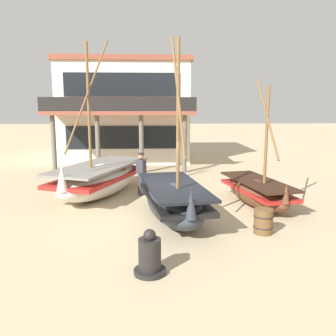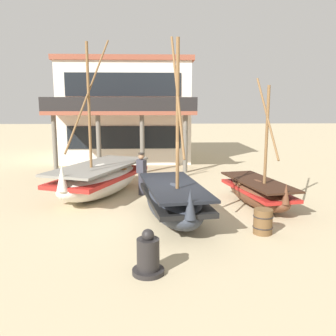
{
  "view_description": "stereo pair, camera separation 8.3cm",
  "coord_description": "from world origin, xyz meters",
  "px_view_note": "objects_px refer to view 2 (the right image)",
  "views": [
    {
      "loc": [
        -0.57,
        -10.93,
        3.5
      ],
      "look_at": [
        0.0,
        1.0,
        1.4
      ],
      "focal_mm": 37.88,
      "sensor_mm": 36.0,
      "label": 1
    },
    {
      "loc": [
        -0.48,
        -10.94,
        3.5
      ],
      "look_at": [
        0.0,
        1.0,
        1.4
      ],
      "focal_mm": 37.88,
      "sensor_mm": 36.0,
      "label": 2
    }
  ],
  "objects_px": {
    "fishing_boat_far_right": "(258,192)",
    "wooden_barrel": "(263,221)",
    "harbor_building_main": "(128,110)",
    "capstan_winch": "(148,256)",
    "fishing_boat_centre_large": "(100,178)",
    "fishing_boat_near_left": "(174,200)",
    "fisherman_by_hull": "(142,174)"
  },
  "relations": [
    {
      "from": "wooden_barrel",
      "to": "fishing_boat_centre_large",
      "type": "bearing_deg",
      "value": 138.96
    },
    {
      "from": "fishing_boat_centre_large",
      "to": "wooden_barrel",
      "type": "xyz_separation_m",
      "value": [
        5.12,
        -4.46,
        -0.34
      ]
    },
    {
      "from": "fishing_boat_far_right",
      "to": "wooden_barrel",
      "type": "height_order",
      "value": "fishing_boat_far_right"
    },
    {
      "from": "wooden_barrel",
      "to": "harbor_building_main",
      "type": "relative_size",
      "value": 0.07
    },
    {
      "from": "fishing_boat_far_right",
      "to": "wooden_barrel",
      "type": "relative_size",
      "value": 6.35
    },
    {
      "from": "fishing_boat_centre_large",
      "to": "fishing_boat_far_right",
      "type": "relative_size",
      "value": 1.36
    },
    {
      "from": "fishing_boat_near_left",
      "to": "harbor_building_main",
      "type": "distance_m",
      "value": 14.1
    },
    {
      "from": "fishing_boat_centre_large",
      "to": "fishing_boat_far_right",
      "type": "bearing_deg",
      "value": -16.4
    },
    {
      "from": "fishing_boat_near_left",
      "to": "fisherman_by_hull",
      "type": "xyz_separation_m",
      "value": [
        -1.09,
        3.22,
        0.2
      ]
    },
    {
      "from": "capstan_winch",
      "to": "fishing_boat_far_right",
      "type": "bearing_deg",
      "value": 52.93
    },
    {
      "from": "wooden_barrel",
      "to": "fisherman_by_hull",
      "type": "bearing_deg",
      "value": 127.86
    },
    {
      "from": "wooden_barrel",
      "to": "harbor_building_main",
      "type": "bearing_deg",
      "value": 107.58
    },
    {
      "from": "fishing_boat_centre_large",
      "to": "fishing_boat_far_right",
      "type": "height_order",
      "value": "fishing_boat_centre_large"
    },
    {
      "from": "fishing_boat_centre_large",
      "to": "harbor_building_main",
      "type": "bearing_deg",
      "value": 87.87
    },
    {
      "from": "fishing_boat_centre_large",
      "to": "harbor_building_main",
      "type": "distance_m",
      "value": 10.78
    },
    {
      "from": "fishing_boat_centre_large",
      "to": "fishing_boat_near_left",
      "type": "bearing_deg",
      "value": -49.53
    },
    {
      "from": "fishing_boat_near_left",
      "to": "fisherman_by_hull",
      "type": "distance_m",
      "value": 3.41
    },
    {
      "from": "fishing_boat_near_left",
      "to": "wooden_barrel",
      "type": "bearing_deg",
      "value": -27.9
    },
    {
      "from": "fishing_boat_near_left",
      "to": "wooden_barrel",
      "type": "distance_m",
      "value": 2.73
    },
    {
      "from": "fisherman_by_hull",
      "to": "fishing_boat_centre_large",
      "type": "bearing_deg",
      "value": -178.86
    },
    {
      "from": "fishing_boat_far_right",
      "to": "wooden_barrel",
      "type": "bearing_deg",
      "value": -103.29
    },
    {
      "from": "capstan_winch",
      "to": "fishing_boat_centre_large",
      "type": "bearing_deg",
      "value": 106.48
    },
    {
      "from": "fishing_boat_near_left",
      "to": "capstan_winch",
      "type": "bearing_deg",
      "value": -101.75
    },
    {
      "from": "harbor_building_main",
      "to": "fisherman_by_hull",
      "type": "bearing_deg",
      "value": -83.22
    },
    {
      "from": "fishing_boat_far_right",
      "to": "capstan_winch",
      "type": "relative_size",
      "value": 4.52
    },
    {
      "from": "fishing_boat_centre_large",
      "to": "fishing_boat_far_right",
      "type": "distance_m",
      "value": 6.02
    },
    {
      "from": "fishing_boat_near_left",
      "to": "capstan_winch",
      "type": "distance_m",
      "value": 3.61
    },
    {
      "from": "capstan_winch",
      "to": "harbor_building_main",
      "type": "distance_m",
      "value": 17.49
    },
    {
      "from": "fishing_boat_far_right",
      "to": "fishing_boat_near_left",
      "type": "bearing_deg",
      "value": -154.02
    },
    {
      "from": "fisherman_by_hull",
      "to": "capstan_winch",
      "type": "distance_m",
      "value": 6.77
    },
    {
      "from": "fishing_boat_near_left",
      "to": "fisherman_by_hull",
      "type": "bearing_deg",
      "value": 108.69
    },
    {
      "from": "fisherman_by_hull",
      "to": "harbor_building_main",
      "type": "height_order",
      "value": "harbor_building_main"
    }
  ]
}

